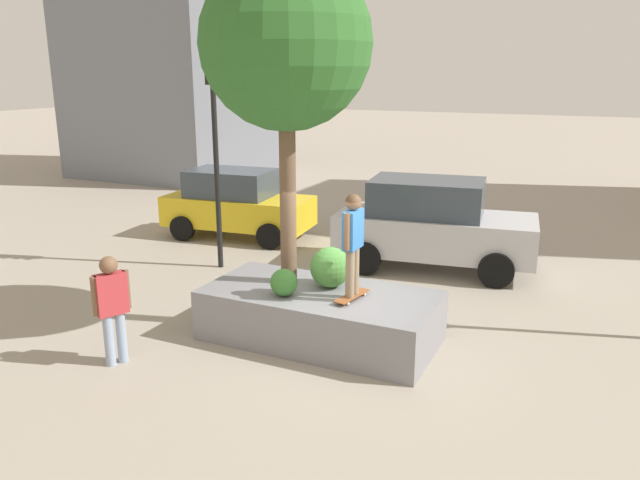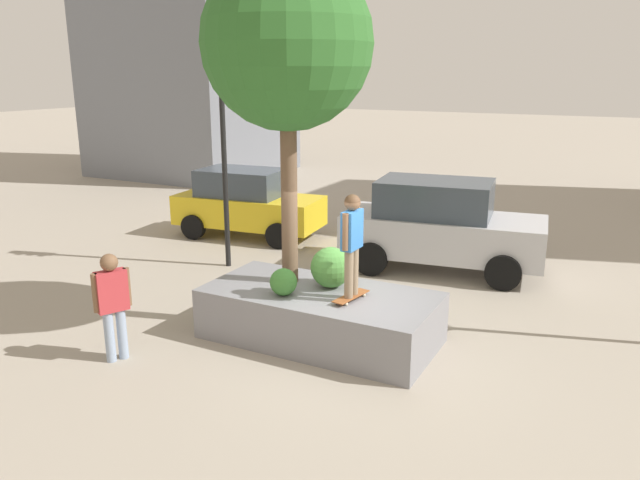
# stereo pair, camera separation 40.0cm
# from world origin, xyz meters

# --- Properties ---
(ground_plane) EXTENTS (120.00, 120.00, 0.00)m
(ground_plane) POSITION_xyz_m (0.00, 0.00, 0.00)
(ground_plane) COLOR #9E9384
(planter_ledge) EXTENTS (3.92, 1.90, 0.87)m
(planter_ledge) POSITION_xyz_m (-0.51, 0.06, 0.44)
(planter_ledge) COLOR gray
(planter_ledge) RESTS_ON ground
(plaza_tree) EXTENTS (2.80, 2.80, 5.42)m
(plaza_tree) POSITION_xyz_m (-1.21, 0.27, 4.86)
(plaza_tree) COLOR brown
(plaza_tree) RESTS_ON planter_ledge
(boxwood_shrub) EXTENTS (0.46, 0.46, 0.46)m
(boxwood_shrub) POSITION_xyz_m (-0.97, -0.37, 1.10)
(boxwood_shrub) COLOR #3D7A33
(boxwood_shrub) RESTS_ON planter_ledge
(hedge_clump) EXTENTS (0.70, 0.70, 0.70)m
(hedge_clump) POSITION_xyz_m (-0.45, 0.35, 1.22)
(hedge_clump) COLOR #4C8C3D
(hedge_clump) RESTS_ON planter_ledge
(skateboard) EXTENTS (0.34, 0.82, 0.07)m
(skateboard) POSITION_xyz_m (0.12, -0.06, 0.93)
(skateboard) COLOR brown
(skateboard) RESTS_ON planter_ledge
(skateboarder) EXTENTS (0.26, 0.57, 1.67)m
(skateboarder) POSITION_xyz_m (0.12, -0.06, 1.91)
(skateboarder) COLOR #847056
(skateboarder) RESTS_ON skateboard
(taxi_cab) EXTENTS (4.17, 2.22, 1.86)m
(taxi_cab) POSITION_xyz_m (-5.48, 5.23, 0.95)
(taxi_cab) COLOR gold
(taxi_cab) RESTS_ON ground
(sedan_parked) EXTENTS (4.69, 2.57, 2.08)m
(sedan_parked) POSITION_xyz_m (0.14, 4.76, 1.06)
(sedan_parked) COLOR #B7B7BC
(sedan_parked) RESTS_ON ground
(traffic_light_median) EXTENTS (0.34, 0.37, 5.02)m
(traffic_light_median) POSITION_xyz_m (-4.35, 2.72, 3.39)
(traffic_light_median) COLOR black
(traffic_light_median) RESTS_ON ground
(bystander_watching) EXTENTS (0.39, 0.55, 1.76)m
(bystander_watching) POSITION_xyz_m (-3.02, -2.13, 1.02)
(bystander_watching) COLOR #8C9EB7
(bystander_watching) RESTS_ON ground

